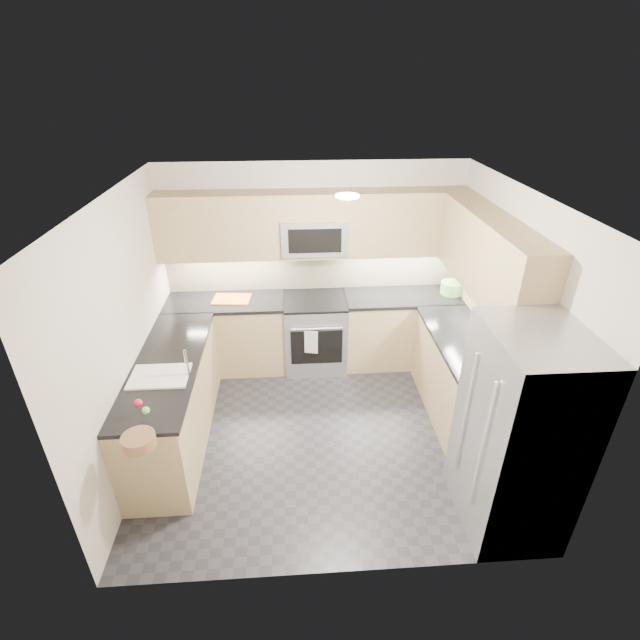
{
  "coord_description": "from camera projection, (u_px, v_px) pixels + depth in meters",
  "views": [
    {
      "loc": [
        -0.28,
        -3.78,
        3.41
      ],
      "look_at": [
        0.0,
        0.35,
        1.15
      ],
      "focal_mm": 26.0,
      "sensor_mm": 36.0,
      "label": 1
    }
  ],
  "objects": [
    {
      "name": "microwave_door",
      "position": [
        315.0,
        241.0,
        5.19
      ],
      "size": [
        0.6,
        0.01,
        0.28
      ],
      "primitive_type": "cube",
      "color": "black",
      "rests_on": "microwave"
    },
    {
      "name": "range_cooktop",
      "position": [
        315.0,
        301.0,
        5.64
      ],
      "size": [
        0.76,
        0.65,
        0.03
      ],
      "primitive_type": "cube",
      "color": "black",
      "rests_on": "gas_range"
    },
    {
      "name": "upper_cab_right",
      "position": [
        490.0,
        256.0,
        4.42
      ],
      "size": [
        0.35,
        1.95,
        0.75
      ],
      "primitive_type": "cube",
      "color": "tan",
      "rests_on": "wall_right"
    },
    {
      "name": "base_cab_peninsula",
      "position": [
        174.0,
        402.0,
        4.66
      ],
      "size": [
        0.6,
        2.0,
        0.9
      ],
      "primitive_type": "cube",
      "color": "tan",
      "rests_on": "floor"
    },
    {
      "name": "utensil_bowl",
      "position": [
        451.0,
        288.0,
        5.73
      ],
      "size": [
        0.31,
        0.31,
        0.15
      ],
      "primitive_type": "cylinder",
      "rotation": [
        0.0,
        0.0,
        0.18
      ],
      "color": "#61A948",
      "rests_on": "countertop_back_right"
    },
    {
      "name": "backsplash_back",
      "position": [
        313.0,
        269.0,
        5.78
      ],
      "size": [
        3.6,
        0.01,
        0.51
      ],
      "primitive_type": "cube",
      "color": "#C8B890",
      "rests_on": "wall_back"
    },
    {
      "name": "base_cab_back_right",
      "position": [
        400.0,
        330.0,
        5.95
      ],
      "size": [
        1.42,
        0.6,
        0.9
      ],
      "primitive_type": "cube",
      "color": "tan",
      "rests_on": "floor"
    },
    {
      "name": "fridge_handle_right",
      "position": [
        465.0,
        416.0,
        3.72
      ],
      "size": [
        0.02,
        0.02,
        1.2
      ],
      "primitive_type": "cylinder",
      "color": "#B2B5BA",
      "rests_on": "refrigerator"
    },
    {
      "name": "countertop_right",
      "position": [
        467.0,
        344.0,
        4.74
      ],
      "size": [
        0.63,
        1.7,
        0.04
      ],
      "primitive_type": "cube",
      "color": "black",
      "rests_on": "base_cab_right"
    },
    {
      "name": "fruit_apple",
      "position": [
        138.0,
        403.0,
        3.7
      ],
      "size": [
        0.07,
        0.07,
        0.07
      ],
      "primitive_type": "sphere",
      "color": "#B81531",
      "rests_on": "fruit_basket"
    },
    {
      "name": "countertop_peninsula",
      "position": [
        166.0,
        364.0,
        4.43
      ],
      "size": [
        0.63,
        2.0,
        0.04
      ],
      "primitive_type": "cube",
      "color": "black",
      "rests_on": "base_cab_peninsula"
    },
    {
      "name": "wall_right",
      "position": [
        508.0,
        322.0,
        4.47
      ],
      "size": [
        0.02,
        3.2,
        2.5
      ],
      "primitive_type": "cube",
      "color": "beige",
      "rests_on": "floor"
    },
    {
      "name": "wall_back",
      "position": [
        313.0,
        265.0,
        5.76
      ],
      "size": [
        3.6,
        0.02,
        2.5
      ],
      "primitive_type": "cube",
      "color": "beige",
      "rests_on": "floor"
    },
    {
      "name": "wall_left",
      "position": [
        127.0,
        335.0,
        4.26
      ],
      "size": [
        0.02,
        3.2,
        2.5
      ],
      "primitive_type": "cube",
      "color": "beige",
      "rests_on": "floor"
    },
    {
      "name": "base_cab_back_left",
      "position": [
        229.0,
        335.0,
        5.82
      ],
      "size": [
        1.42,
        0.6,
        0.9
      ],
      "primitive_type": "cube",
      "color": "tan",
      "rests_on": "floor"
    },
    {
      "name": "countertop_back_left",
      "position": [
        225.0,
        302.0,
        5.59
      ],
      "size": [
        1.42,
        0.63,
        0.04
      ],
      "primitive_type": "cube",
      "color": "black",
      "rests_on": "base_cab_back_left"
    },
    {
      "name": "fruit_pear",
      "position": [
        146.0,
        410.0,
        3.62
      ],
      "size": [
        0.06,
        0.06,
        0.06
      ],
      "primitive_type": "sphere",
      "color": "#6CC655",
      "rests_on": "fruit_basket"
    },
    {
      "name": "faucet",
      "position": [
        187.0,
        363.0,
        4.15
      ],
      "size": [
        0.03,
        0.03,
        0.28
      ],
      "primitive_type": "cylinder",
      "color": "silver",
      "rests_on": "countertop_peninsula"
    },
    {
      "name": "refrigerator",
      "position": [
        518.0,
        434.0,
        3.61
      ],
      "size": [
        0.7,
        0.9,
        1.8
      ],
      "primitive_type": "cube",
      "color": "#94979B",
      "rests_on": "floor"
    },
    {
      "name": "microwave",
      "position": [
        314.0,
        235.0,
        5.37
      ],
      "size": [
        0.76,
        0.4,
        0.4
      ],
      "primitive_type": "cube",
      "color": "#9EA2A6",
      "rests_on": "upper_cab_back"
    },
    {
      "name": "base_cab_right",
      "position": [
        461.0,
        382.0,
        4.97
      ],
      "size": [
        0.6,
        1.7,
        0.9
      ],
      "primitive_type": "cube",
      "color": "tan",
      "rests_on": "floor"
    },
    {
      "name": "upper_cab_back",
      "position": [
        314.0,
        224.0,
        5.33
      ],
      "size": [
        3.6,
        0.35,
        0.75
      ],
      "primitive_type": "cube",
      "color": "tan",
      "rests_on": "wall_back"
    },
    {
      "name": "sink_basin",
      "position": [
        161.0,
        383.0,
        4.23
      ],
      "size": [
        0.52,
        0.38,
        0.16
      ],
      "primitive_type": "cube",
      "color": "white",
      "rests_on": "base_cab_peninsula"
    },
    {
      "name": "fruit_basket",
      "position": [
        139.0,
        441.0,
        3.42
      ],
      "size": [
        0.3,
        0.3,
        0.09
      ],
      "primitive_type": "cylinder",
      "rotation": [
        0.0,
        0.0,
        -0.25
      ],
      "color": "#8A6140",
      "rests_on": "countertop_peninsula"
    },
    {
      "name": "dish_towel_check",
      "position": [
        311.0,
        342.0,
        5.49
      ],
      "size": [
        0.16,
        0.05,
        0.3
      ],
      "primitive_type": "cube",
      "rotation": [
        0.0,
        0.0,
        -0.22
      ],
      "color": "silver",
      "rests_on": "oven_handle"
    },
    {
      "name": "ceiling",
      "position": [
        323.0,
        195.0,
        3.76
      ],
      "size": [
        3.6,
        3.2,
        0.02
      ],
      "primitive_type": "cube",
      "color": "beige",
      "rests_on": "wall_back"
    },
    {
      "name": "gas_range",
      "position": [
        315.0,
        333.0,
        5.86
      ],
      "size": [
        0.76,
        0.65,
        0.91
      ],
      "primitive_type": "cube",
      "color": "#93959A",
      "rests_on": "floor"
    },
    {
      "name": "cutting_board",
      "position": [
        232.0,
        299.0,
        5.61
      ],
      "size": [
        0.47,
        0.35,
        0.01
      ],
      "primitive_type": "cube",
      "rotation": [
        0.0,
        0.0,
        -0.09
      ],
      "color": "orange",
      "rests_on": "countertop_back_left"
    },
    {
      "name": "fridge_handle_left",
      "position": [
        482.0,
        448.0,
        3.4
      ],
      "size": [
        0.02,
        0.02,
        1.2
      ],
      "primitive_type": "cylinder",
      "color": "#B2B5BA",
      "rests_on": "refrigerator"
    },
    {
      "name": "oven_handle",
      "position": [
        317.0,
        329.0,
        5.43
      ],
      "size": [
        0.6,
        0.02,
        0.02
      ],
      "primitive_type": "cylinder",
      "rotation": [
        0.0,
        1.57,
        0.0
      ],
      "color": "#B2B5BA",
      "rests_on": "gas_range"
    },
    {
      "name": "floor",
      "position": [
        322.0,
        430.0,
        4.96
      ],
      "size": [
        3.6,
        3.2,
        0.0
      ],
      "primitive_type": "cube",
      "color": "#242328",
      "rests_on": "ground"
    },
    {
      "name": "oven_door_glass",
      "position": [
        317.0,
        347.0,
        5.57
      ],
      "size": [
        0.62,
        0.02,
        0.45
      ],
      "primitive_type": "cube",
      "color": "black",
      "rests_on": "gas_range"
    },
    {
      "name": "wall_front",
      "position": [
        340.0,
        452.0,
        2.96
      ],
      "size": [
        3.6,
        0.02,
        2.5
      ],
      "primitive_type": "cube",
      "color": "beige",
      "rests_on": "floor"
    },
    {
      "name": "countertop_back_right",
      "position": [
        403.0,
        297.0,
        5.72
      ],
      "size": [
        1.42,
        0.63,
        0.04
      ],
      "primitive_type": "cube",
      "color": "black",
      "rests_on": "base_cab_back_right"
    },
    {
      "name": "backsplash_right",
      "position": [
        489.0,
        306.0,
        4.89
      ],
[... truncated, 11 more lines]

